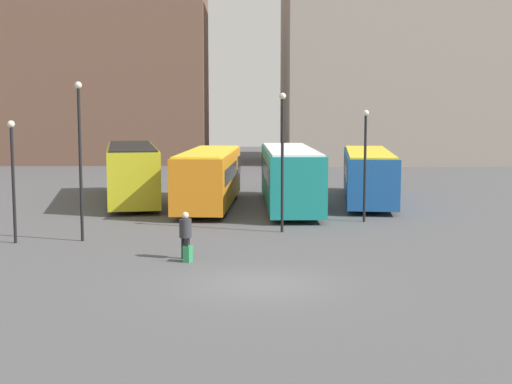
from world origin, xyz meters
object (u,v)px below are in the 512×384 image
object	(u,v)px
bus_3	(368,174)
lamp_post_2	(13,170)
bus_0	(132,171)
bus_1	(209,176)
suitcase	(188,254)
bus_2	(289,175)
traveler	(185,231)
lamp_post_3	(282,151)
lamp_post_1	(80,149)
lamp_post_0	(365,156)

from	to	relation	value
bus_3	lamp_post_2	distance (m)	20.29
bus_0	bus_1	size ratio (longest dim) A/B	1.08
bus_0	suitcase	xyz separation A→B (m)	(4.33, -16.36, -1.45)
bus_2	bus_3	world-z (taller)	bus_2
traveler	lamp_post_3	distance (m)	6.96
bus_3	traveler	xyz separation A→B (m)	(-9.13, -15.57, -0.59)
bus_2	lamp_post_1	size ratio (longest dim) A/B	1.95
bus_0	bus_3	bearing A→B (deg)	-100.86
suitcase	lamp_post_0	distance (m)	11.79
suitcase	bus_3	bearing A→B (deg)	-12.73
bus_1	bus_2	world-z (taller)	bus_2
suitcase	bus_1	bearing A→B (deg)	15.92
suitcase	lamp_post_2	size ratio (longest dim) A/B	0.17
traveler	suitcase	distance (m)	0.87
traveler	suitcase	world-z (taller)	traveler
bus_3	lamp_post_0	world-z (taller)	lamp_post_0
bus_0	lamp_post_3	size ratio (longest dim) A/B	2.08
bus_3	bus_0	bearing A→B (deg)	96.20
lamp_post_1	lamp_post_2	distance (m)	2.65
lamp_post_0	lamp_post_2	size ratio (longest dim) A/B	1.09
suitcase	lamp_post_1	bearing A→B (deg)	64.51
lamp_post_0	lamp_post_1	size ratio (longest dim) A/B	0.83
lamp_post_2	bus_0	bearing A→B (deg)	78.36
bus_1	lamp_post_0	bearing A→B (deg)	-121.27
bus_3	lamp_post_3	size ratio (longest dim) A/B	2.11
lamp_post_2	lamp_post_3	xyz separation A→B (m)	(10.51, 2.25, 0.58)
lamp_post_2	lamp_post_3	distance (m)	10.77
lamp_post_1	lamp_post_3	size ratio (longest dim) A/B	1.06
bus_0	bus_2	bearing A→B (deg)	-116.97
suitcase	lamp_post_1	xyz separation A→B (m)	(-4.45, 4.01, 3.35)
suitcase	lamp_post_3	xyz separation A→B (m)	(3.56, 5.88, 3.15)
bus_1	lamp_post_0	xyz separation A→B (m)	(7.37, -5.23, 1.42)
bus_1	lamp_post_2	size ratio (longest dim) A/B	2.38
bus_3	traveler	distance (m)	18.05
suitcase	lamp_post_0	xyz separation A→B (m)	(7.52, 8.63, 2.78)
traveler	lamp_post_3	world-z (taller)	lamp_post_3
bus_0	lamp_post_2	xyz separation A→B (m)	(-2.62, -12.73, 1.12)
bus_2	suitcase	world-z (taller)	bus_2
bus_3	suitcase	world-z (taller)	bus_3
bus_1	bus_2	size ratio (longest dim) A/B	0.93
traveler	lamp_post_2	size ratio (longest dim) A/B	0.35
bus_2	bus_3	distance (m)	5.23
bus_0	lamp_post_0	size ratio (longest dim) A/B	2.36
bus_1	bus_0	bearing A→B (deg)	65.02
lamp_post_3	bus_0	bearing A→B (deg)	126.98
bus_1	traveler	distance (m)	13.38
bus_2	traveler	size ratio (longest dim) A/B	7.39
lamp_post_0	lamp_post_1	distance (m)	12.84
traveler	lamp_post_1	world-z (taller)	lamp_post_1
suitcase	lamp_post_3	distance (m)	7.56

